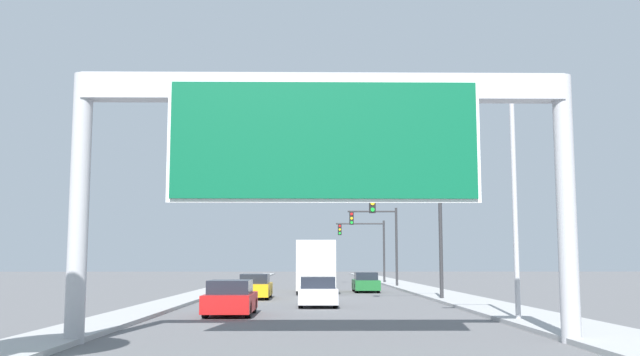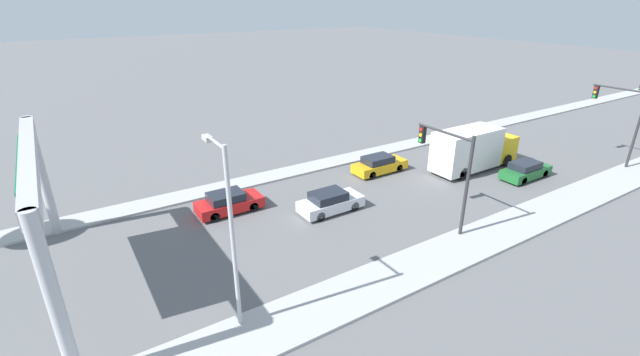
# 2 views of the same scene
# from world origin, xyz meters

# --- Properties ---
(sidewalk_right) EXTENTS (3.00, 120.00, 0.15)m
(sidewalk_right) POSITION_xyz_m (7.75, 60.00, 0.07)
(sidewalk_right) COLOR #A9A9A9
(sidewalk_right) RESTS_ON ground
(median_strip_left) EXTENTS (2.00, 120.00, 0.15)m
(median_strip_left) POSITION_xyz_m (-7.25, 60.00, 0.07)
(median_strip_left) COLOR #A9A9A9
(median_strip_left) RESTS_ON ground
(sign_gantry) EXTENTS (13.41, 0.73, 7.12)m
(sign_gantry) POSITION_xyz_m (0.00, 17.87, 5.38)
(sign_gantry) COLOR #B2B2B7
(sign_gantry) RESTS_ON ground
(car_mid_left) EXTENTS (1.75, 4.48, 1.41)m
(car_mid_left) POSITION_xyz_m (-3.50, 40.34, 0.67)
(car_mid_left) COLOR gold
(car_mid_left) RESTS_ON ground
(car_near_right) EXTENTS (1.80, 4.30, 1.41)m
(car_near_right) POSITION_xyz_m (0.00, 33.31, 0.67)
(car_near_right) COLOR silver
(car_near_right) RESTS_ON ground
(car_near_center) EXTENTS (1.70, 4.35, 1.37)m
(car_near_center) POSITION_xyz_m (3.50, 49.13, 0.65)
(car_near_center) COLOR #1E662D
(car_near_center) RESTS_ON ground
(car_near_left) EXTENTS (1.82, 4.25, 1.39)m
(car_near_left) POSITION_xyz_m (-3.50, 27.69, 0.66)
(car_near_left) COLOR red
(car_near_left) RESTS_ON ground
(truck_box_primary) EXTENTS (2.47, 8.02, 3.44)m
(truck_box_primary) POSITION_xyz_m (0.00, 47.06, 1.74)
(truck_box_primary) COLOR yellow
(truck_box_primary) RESTS_ON ground
(traffic_light_near_intersection) EXTENTS (4.14, 0.32, 6.14)m
(traffic_light_near_intersection) POSITION_xyz_m (5.45, 38.00, 4.13)
(traffic_light_near_intersection) COLOR #2D2D30
(traffic_light_near_intersection) RESTS_ON ground
(traffic_light_mid_block) EXTENTS (4.12, 0.32, 6.53)m
(traffic_light_mid_block) POSITION_xyz_m (5.50, 58.00, 4.37)
(traffic_light_mid_block) COLOR #2D2D30
(traffic_light_mid_block) RESTS_ON ground
(traffic_light_far_intersection) EXTENTS (4.73, 0.32, 6.05)m
(traffic_light_far_intersection) POSITION_xyz_m (5.22, 68.00, 4.11)
(traffic_light_far_intersection) COLOR #2D2D30
(traffic_light_far_intersection) RESTS_ON ground
(street_lamp_right) EXTENTS (2.24, 0.28, 8.19)m
(street_lamp_right) POSITION_xyz_m (6.58, 24.13, 4.82)
(street_lamp_right) COLOR #B2B2B7
(street_lamp_right) RESTS_ON ground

